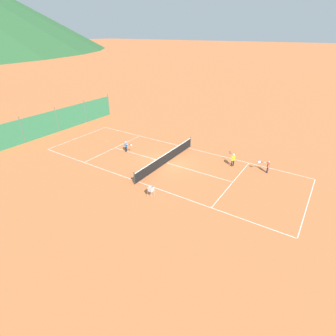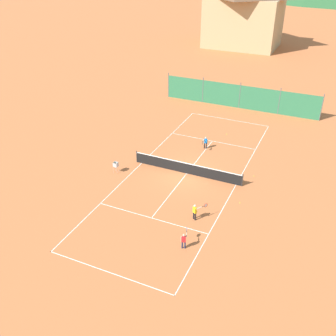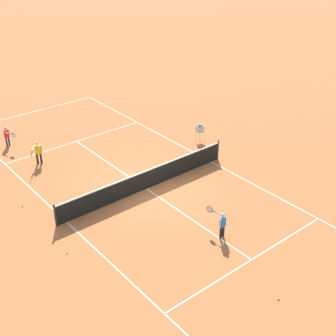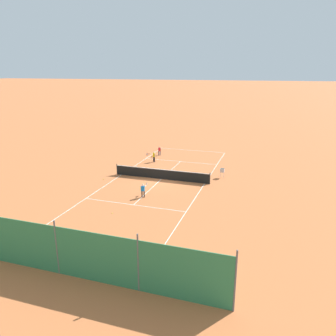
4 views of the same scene
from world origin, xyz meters
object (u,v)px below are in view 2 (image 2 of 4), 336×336
at_px(player_far_baseline, 195,211).
at_px(tennis_ball_alley_left, 240,203).
at_px(tennis_ball_far_corner, 227,134).
at_px(tennis_net, 187,168).
at_px(ball_hopper, 116,165).
at_px(player_near_baseline, 205,142).
at_px(alpine_chalet, 244,11).
at_px(tennis_ball_by_net_left, 254,176).
at_px(player_near_service, 184,239).

relative_size(player_far_baseline, tennis_ball_alley_left, 18.29).
distance_m(tennis_ball_alley_left, tennis_ball_far_corner, 11.35).
relative_size(tennis_net, ball_hopper, 10.31).
distance_m(tennis_net, tennis_ball_alley_left, 5.52).
bearing_deg(tennis_ball_far_corner, ball_hopper, -120.29).
relative_size(player_near_baseline, alpine_chalet, 0.09).
bearing_deg(player_far_baseline, tennis_ball_alley_left, 53.23).
distance_m(tennis_ball_alley_left, alpine_chalet, 47.99).
relative_size(tennis_net, player_far_baseline, 7.61).
xyz_separation_m(tennis_ball_by_net_left, tennis_ball_far_corner, (-4.25, 6.51, 0.00)).
bearing_deg(player_near_service, tennis_ball_far_corner, 97.95).
height_order(tennis_net, player_near_baseline, player_near_baseline).
bearing_deg(player_far_baseline, alpine_chalet, 101.67).
distance_m(player_far_baseline, alpine_chalet, 50.35).
xyz_separation_m(tennis_net, tennis_ball_alley_left, (5.03, -2.24, -0.47)).
xyz_separation_m(player_near_service, alpine_chalet, (-10.50, 51.98, 5.17)).
relative_size(tennis_ball_by_net_left, alpine_chalet, 0.01).
bearing_deg(tennis_ball_by_net_left, alpine_chalet, 106.52).
distance_m(tennis_net, alpine_chalet, 44.70).
bearing_deg(player_near_baseline, alpine_chalet, 100.56).
xyz_separation_m(player_near_baseline, tennis_ball_alley_left, (5.14, -6.93, -0.63)).
distance_m(tennis_ball_by_net_left, alpine_chalet, 44.15).
xyz_separation_m(player_near_baseline, ball_hopper, (-5.19, -6.86, -0.01)).
xyz_separation_m(tennis_ball_alley_left, tennis_ball_far_corner, (-4.22, 10.53, 0.00)).
bearing_deg(player_near_service, player_near_baseline, 104.01).
bearing_deg(player_near_baseline, player_far_baseline, -74.05).
distance_m(tennis_ball_by_net_left, tennis_ball_far_corner, 7.77).
relative_size(player_near_baseline, tennis_ball_far_corner, 17.18).
bearing_deg(player_near_baseline, tennis_ball_far_corner, 75.71).
relative_size(player_near_service, tennis_ball_alley_left, 16.67).
bearing_deg(player_far_baseline, tennis_net, 117.41).
distance_m(player_near_baseline, ball_hopper, 8.60).
bearing_deg(tennis_ball_far_corner, player_far_baseline, -81.89).
height_order(tennis_net, player_far_baseline, player_far_baseline).
bearing_deg(alpine_chalet, tennis_net, -80.42).
bearing_deg(tennis_ball_by_net_left, ball_hopper, -159.11).
relative_size(player_near_service, tennis_ball_far_corner, 16.67).
relative_size(player_near_baseline, tennis_ball_by_net_left, 17.18).
relative_size(tennis_net, player_near_baseline, 8.10).
bearing_deg(tennis_ball_alley_left, alpine_chalet, 105.11).
relative_size(player_near_baseline, tennis_ball_alley_left, 17.18).
bearing_deg(player_near_service, tennis_ball_by_net_left, 79.00).
xyz_separation_m(player_far_baseline, alpine_chalet, (-10.13, 49.05, 5.11)).
xyz_separation_m(player_near_service, tennis_ball_by_net_left, (1.95, 10.01, -0.61)).
distance_m(ball_hopper, alpine_chalet, 46.26).
bearing_deg(alpine_chalet, tennis_ball_far_corner, -76.99).
height_order(tennis_net, tennis_ball_alley_left, tennis_net).
bearing_deg(player_near_service, tennis_net, 110.75).
height_order(tennis_ball_alley_left, ball_hopper, ball_hopper).
distance_m(player_far_baseline, tennis_ball_by_net_left, 7.49).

